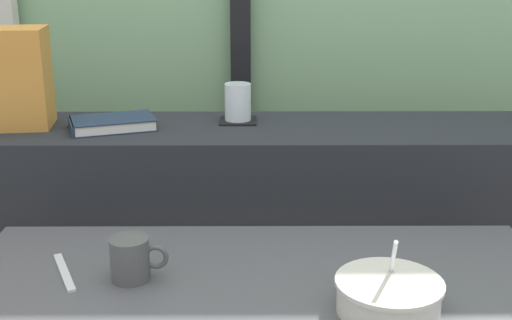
% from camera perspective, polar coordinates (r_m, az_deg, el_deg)
% --- Properties ---
extents(dark_console_ledge, '(2.80, 0.35, 0.86)m').
position_cam_1_polar(dark_console_ledge, '(1.94, -1.73, -9.58)').
color(dark_console_ledge, '#23262B').
rests_on(dark_console_ledge, ground).
extents(coaster_square, '(0.10, 0.10, 0.00)m').
position_cam_1_polar(coaster_square, '(1.84, -1.54, 3.36)').
color(coaster_square, black).
rests_on(coaster_square, dark_console_ledge).
extents(juice_glass, '(0.07, 0.07, 0.10)m').
position_cam_1_polar(juice_glass, '(1.83, -1.55, 4.81)').
color(juice_glass, white).
rests_on(juice_glass, coaster_square).
extents(closed_book, '(0.25, 0.20, 0.03)m').
position_cam_1_polar(closed_book, '(1.80, -12.16, 3.06)').
color(closed_book, '#1E2D47').
rests_on(closed_book, dark_console_ledge).
extents(soup_bowl, '(0.19, 0.19, 0.15)m').
position_cam_1_polar(soup_bowl, '(1.23, 11.19, -11.27)').
color(soup_bowl, beige).
rests_on(soup_bowl, breakfast_table).
extents(fork_utensil, '(0.08, 0.16, 0.01)m').
position_cam_1_polar(fork_utensil, '(1.40, -15.97, -9.15)').
color(fork_utensil, silver).
rests_on(fork_utensil, breakfast_table).
extents(ceramic_mug, '(0.11, 0.08, 0.08)m').
position_cam_1_polar(ceramic_mug, '(1.33, -10.55, -8.25)').
color(ceramic_mug, '#4C4C4C').
rests_on(ceramic_mug, breakfast_table).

